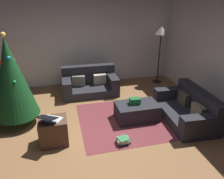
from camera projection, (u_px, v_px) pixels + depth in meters
The scene contains 13 objects.
ground_plane at pixel (92, 139), 4.31m from camera, with size 6.40×6.40×0.00m, color brown.
rear_partition at pixel (74, 43), 6.59m from camera, with size 6.40×0.12×2.60m, color silver.
couch_left at pixel (90, 83), 6.27m from camera, with size 1.55×0.91×0.75m.
couch_right at pixel (189, 109), 4.89m from camera, with size 0.99×1.68×0.69m.
ottoman at pixel (137, 111), 4.94m from camera, with size 0.95×0.60×0.37m, color #26262B.
gift_box at pixel (135, 101), 4.86m from camera, with size 0.23×0.16×0.14m, color #19662D.
tv_remote at pixel (132, 102), 4.93m from camera, with size 0.05×0.16×0.02m, color black.
christmas_tree at pixel (11, 78), 4.41m from camera, with size 0.93×0.93×1.99m.
side_table at pixel (54, 131), 4.10m from camera, with size 0.52×0.44×0.51m, color #4C3323.
laptop at pixel (50, 119), 3.93m from camera, with size 0.48×0.50×0.17m.
book_stack at pixel (123, 140), 4.15m from camera, with size 0.26×0.26×0.13m.
corner_lamp at pixel (161, 35), 6.56m from camera, with size 0.36×0.36×1.78m.
area_rug at pixel (137, 118), 5.02m from camera, with size 2.60×2.00×0.01m, color brown.
Camera 1 is at (-0.47, -3.56, 2.61)m, focal length 34.78 mm.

